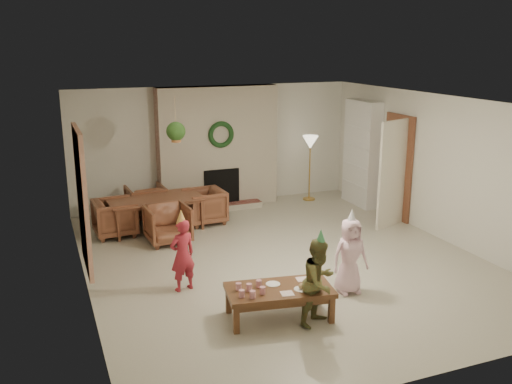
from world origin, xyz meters
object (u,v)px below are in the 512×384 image
dining_chair_near (168,224)px  child_pink (350,256)px  dining_chair_right (204,206)px  dining_chair_left (115,218)px  coffee_table_top (279,290)px  dining_table (156,214)px  child_plaid (319,282)px  child_red (183,255)px  dining_chair_far (146,202)px

dining_chair_near → child_pink: bearing=-60.3°
dining_chair_right → child_pink: (0.99, -3.68, 0.20)m
dining_chair_left → child_pink: size_ratio=0.68×
dining_chair_right → coffee_table_top: bearing=-6.5°
dining_table → child_pink: (1.92, -3.62, 0.23)m
child_plaid → child_pink: bearing=9.8°
dining_table → dining_chair_near: dining_chair_near is taller
coffee_table_top → child_red: 1.55m
dining_table → child_plaid: 4.41m
dining_chair_right → dining_chair_left: bearing=-90.0°
coffee_table_top → child_pink: child_pink is taller
dining_chair_left → dining_chair_right: (1.68, 0.10, 0.00)m
child_red → child_plaid: child_plaid is taller
dining_chair_near → child_red: 1.99m
dining_table → dining_chair_far: bearing=90.0°
dining_chair_right → child_red: 3.00m
dining_chair_near → dining_chair_left: bearing=135.0°
dining_chair_near → child_plaid: child_plaid is taller
dining_chair_left → child_red: size_ratio=0.70×
dining_chair_near → child_red: child_red is taller
dining_chair_right → child_red: size_ratio=0.70×
dining_chair_near → dining_chair_left: 1.06m
dining_chair_far → coffee_table_top: (0.76, -4.70, 0.04)m
dining_chair_near → child_red: size_ratio=0.70×
dining_chair_far → child_plaid: child_plaid is taller
dining_chair_left → child_pink: (2.67, -3.58, 0.20)m
dining_chair_right → child_plaid: child_plaid is taller
dining_table → dining_chair_right: dining_chair_right is taller
child_pink → coffee_table_top: bearing=-161.2°
dining_chair_near → dining_chair_far: 1.50m
dining_table → dining_chair_far: dining_chair_far is taller
dining_chair_left → dining_chair_near: bearing=-135.0°
dining_table → child_pink: 4.11m
dining_chair_far → dining_chair_left: 1.06m
dining_chair_left → dining_chair_right: size_ratio=1.00×
dining_chair_right → child_red: (-1.13, -2.77, 0.19)m
dining_table → dining_chair_far: (-0.04, 0.75, 0.03)m
dining_chair_near → child_plaid: size_ratio=0.67×
dining_chair_right → coffee_table_top: (-0.22, -4.01, 0.04)m
dining_table → child_red: size_ratio=1.65×
child_plaid → child_pink: (0.81, 0.63, -0.01)m
dining_chair_left → child_plaid: size_ratio=0.67×
coffee_table_top → child_red: (-0.91, 1.24, 0.14)m
coffee_table_top → child_plaid: size_ratio=1.21×
dining_chair_right → dining_table: bearing=-90.0°
dining_chair_far → child_red: bearing=84.1°
child_plaid → dining_chair_near: bearing=78.6°
dining_chair_near → coffee_table_top: bearing=-81.6°
dining_table → child_pink: size_ratio=1.60×
dining_chair_far → child_plaid: bearing=99.6°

